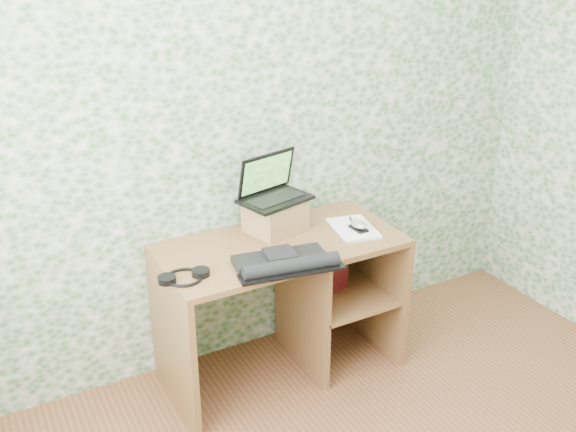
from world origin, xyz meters
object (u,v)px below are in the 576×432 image
riser (275,216)px  keyboard (285,262)px  desk (292,284)px  notepad (353,228)px  laptop (272,189)px

riser → keyboard: size_ratio=0.54×
desk → riser: bearing=105.2°
keyboard → notepad: 0.53m
desk → riser: 0.37m
desk → riser: (-0.03, 0.12, 0.35)m
keyboard → notepad: (0.50, 0.19, -0.02)m
keyboard → desk: bearing=65.1°
laptop → keyboard: 0.48m
laptop → desk: bearing=-92.9°
keyboard → notepad: keyboard is taller
desk → riser: size_ratio=4.45×
riser → laptop: laptop is taller
riser → desk: bearing=-74.8°
laptop → keyboard: laptop is taller
notepad → desk: bearing=179.8°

